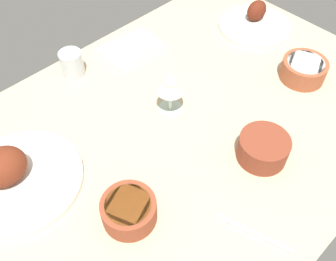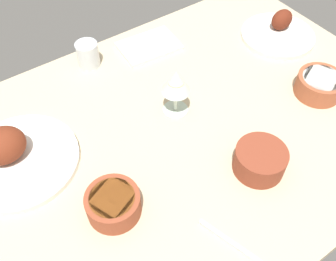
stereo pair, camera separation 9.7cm
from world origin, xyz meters
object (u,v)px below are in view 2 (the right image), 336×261
Objects in this scene: bowl_potatoes at (260,160)px; bowl_cream at (320,84)px; wine_glass at (176,84)px; spoon_loose at (234,244)px; folded_napkin at (149,46)px; plate_far_side at (13,155)px; water_tumbler at (88,54)px; bowl_soup at (113,203)px; plate_center_main at (279,32)px.

bowl_cream is (31.97, 9.41, -0.28)cm from bowl_potatoes.
spoon_loose is at bearing -107.92° from wine_glass.
plate_far_side is at bearing -160.03° from folded_napkin.
plate_far_side is 1.65× the size of spoon_loose.
water_tumbler reaches higher than folded_napkin.
plate_far_side is at bearing 117.17° from bowl_soup.
folded_napkin is (3.77, 54.22, -2.88)cm from bowl_potatoes.
spoon_loose is at bearing -147.05° from bowl_potatoes.
bowl_soup is at bearing -149.55° from wine_glass.
plate_center_main is 1.92× the size of bowl_potatoes.
bowl_cream is (66.30, -0.53, 0.01)cm from bowl_soup.
bowl_potatoes is 0.95× the size of bowl_cream.
wine_glass is (42.18, -8.60, 7.16)cm from plate_far_side.
wine_glass is 33.09cm from water_tumbler.
plate_center_main is 27.38cm from bowl_cream.
wine_glass reaches higher than plate_far_side.
plate_far_side is 2.32× the size of bowl_potatoes.
folded_napkin is at bearing 49.29° from bowl_soup.
plate_center_main is 62.24cm from water_tumbler.
bowl_cream is at bearing -57.81° from folded_napkin.
bowl_potatoes is 0.89× the size of wine_glass.
bowl_cream reaches higher than spoon_loose.
folded_napkin is at bearing 122.19° from bowl_cream.
plate_center_main reaches higher than bowl_cream.
bowl_soup is 0.98× the size of bowl_potatoes.
wine_glass reaches higher than spoon_loose.
bowl_cream reaches higher than folded_napkin.
folded_napkin is (9.09, 27.23, -9.33)cm from wine_glass.
plate_center_main reaches higher than spoon_loose.
plate_center_main is at bearing -0.49° from plate_far_side.
plate_center_main is 0.83× the size of plate_far_side.
bowl_potatoes is (-42.06, -34.83, 1.74)cm from plate_center_main.
plate_far_side is at bearing -145.03° from water_tumbler.
bowl_potatoes is at bearing -16.15° from bowl_soup.
plate_far_side is 3.74× the size of water_tumbler.
plate_center_main reaches higher than bowl_potatoes.
bowl_potatoes is at bearing 105.74° from spoon_loose.
plate_center_main is at bearing 9.39° from wine_glass.
bowl_soup is (13.17, -25.65, 0.42)cm from plate_far_side.
plate_center_main is 75.69cm from spoon_loose.
bowl_cream is at bearing -111.65° from plate_center_main.
bowl_cream is at bearing -25.24° from wine_glass.
spoon_loose is at bearing -142.24° from plate_center_main.
plate_center_main is at bearing 68.35° from bowl_cream.
bowl_soup reaches higher than folded_napkin.
folded_napkin reaches higher than spoon_loose.
spoon_loose is (-59.83, -46.35, -1.33)cm from plate_center_main.
bowl_cream is (79.47, -26.18, 0.43)cm from plate_far_side.
wine_glass reaches higher than folded_napkin.
wine_glass is at bearing 154.76° from bowl_cream.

